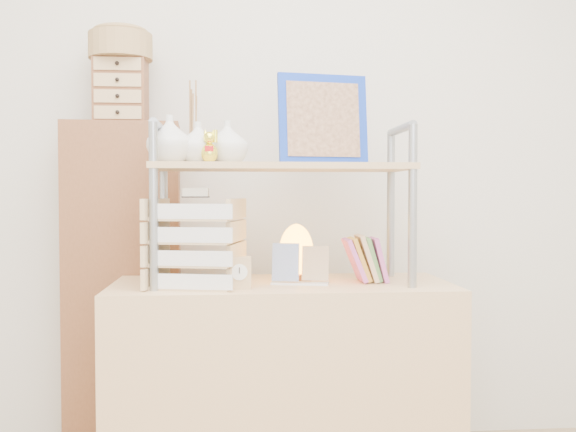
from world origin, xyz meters
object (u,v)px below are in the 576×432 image
(desk, at_px, (282,387))
(letter_tray, at_px, (196,248))
(cabinet, at_px, (124,290))
(salt_lamp, at_px, (296,252))

(desk, bearing_deg, letter_tray, -167.08)
(cabinet, xyz_separation_m, salt_lamp, (0.67, -0.30, 0.18))
(salt_lamp, bearing_deg, letter_tray, -159.22)
(cabinet, relative_size, salt_lamp, 6.54)
(letter_tray, height_order, salt_lamp, letter_tray)
(cabinet, distance_m, letter_tray, 0.58)
(desk, xyz_separation_m, salt_lamp, (0.06, 0.07, 0.48))
(desk, distance_m, letter_tray, 0.59)
(desk, height_order, cabinet, cabinet)
(cabinet, height_order, letter_tray, cabinet)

